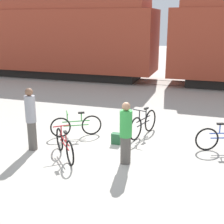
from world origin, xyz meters
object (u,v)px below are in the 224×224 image
Objects in this scene: person_in_green at (126,133)px; backpack at (116,138)px; freight_train at (163,31)px; person_in_grey at (31,119)px; bicycle_green at (76,126)px; bicycle_maroon at (64,145)px; bicycle_black at (143,124)px.

backpack is at bearing 90.23° from person_in_green.
freight_train is 33.56× the size of person_in_green.
person_in_green is 2.85m from person_in_grey.
bicycle_green reaches higher than backpack.
bicycle_maroon is at bearing -0.56° from person_in_grey.
backpack is (1.07, 1.38, -0.19)m from bicycle_maroon.
person_in_grey is (-1.14, 0.21, 0.59)m from bicycle_maroon.
bicycle_black is at bearing 19.28° from bicycle_green.
person_in_grey is 5.43× the size of backpack.
freight_train reaches higher than person_in_green.
freight_train reaches higher than bicycle_black.
bicycle_black is 1.01× the size of person_in_green.
bicycle_black is 2.24m from person_in_green.
bicycle_black reaches higher than bicycle_green.
bicycle_maroon is at bearing -93.81° from freight_train.
bicycle_maroon is 0.73× the size of person_in_grey.
person_in_green is (0.93, -11.50, -2.21)m from freight_train.
person_in_green is 1.53m from backpack.
bicycle_maroon is 1.67m from bicycle_green.
bicycle_green is 2.60m from person_in_green.
person_in_grey is (-0.76, -1.42, 0.59)m from bicycle_green.
bicycle_green is 0.86× the size of bicycle_black.
person_in_green is 4.94× the size of backpack.
freight_train is at bearing 83.43° from bicycle_green.
person_in_grey is at bearing -152.13° from backpack.
bicycle_black is at bearing 62.93° from person_in_green.
freight_train is 30.51× the size of person_in_grey.
person_in_green is at bearing -62.56° from backpack.
freight_train is 42.01× the size of bicycle_maroon.
person_in_green reaches higher than bicycle_black.
bicycle_green is 0.88× the size of person_in_green.
bicycle_maroon is at bearing -76.89° from bicycle_green.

